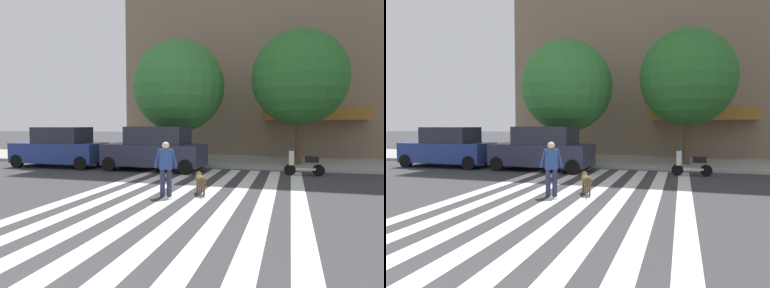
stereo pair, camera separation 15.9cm
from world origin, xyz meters
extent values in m
plane|color=#353538|center=(0.00, 7.22, 0.00)|extent=(160.00, 160.00, 0.00)
cube|color=#989890|center=(0.00, 17.44, 0.07)|extent=(80.00, 6.00, 0.15)
cube|color=silver|center=(-2.45, 7.22, 0.00)|extent=(0.45, 13.84, 0.01)
cube|color=silver|center=(-1.55, 7.22, 0.00)|extent=(0.45, 13.84, 0.01)
cube|color=silver|center=(-0.65, 7.22, 0.00)|extent=(0.45, 13.84, 0.01)
cube|color=silver|center=(0.25, 7.22, 0.00)|extent=(0.45, 13.84, 0.01)
cube|color=silver|center=(1.15, 7.22, 0.00)|extent=(0.45, 13.84, 0.01)
cube|color=silver|center=(2.05, 7.22, 0.00)|extent=(0.45, 13.84, 0.01)
cube|color=silver|center=(2.95, 7.22, 0.00)|extent=(0.45, 13.84, 0.01)
cube|color=silver|center=(3.85, 7.22, 0.00)|extent=(0.45, 13.84, 0.01)
cube|color=#955E21|center=(4.93, 19.84, 2.75)|extent=(5.98, 1.60, 0.70)
cube|color=navy|center=(-7.68, 13.01, 0.73)|extent=(4.56, 2.11, 0.97)
cube|color=#232833|center=(-7.50, 13.02, 1.61)|extent=(2.52, 1.81, 0.79)
cylinder|color=black|center=(-9.43, 12.05, 0.33)|extent=(0.67, 0.24, 0.66)
cylinder|color=black|center=(-9.48, 13.87, 0.33)|extent=(0.67, 0.24, 0.66)
cylinder|color=black|center=(-5.88, 12.16, 0.33)|extent=(0.67, 0.24, 0.66)
cylinder|color=black|center=(-5.94, 13.98, 0.33)|extent=(0.67, 0.24, 0.66)
cube|color=#2A2B41|center=(-2.52, 13.01, 0.74)|extent=(4.74, 2.12, 0.99)
cube|color=#232833|center=(-2.34, 13.01, 1.64)|extent=(2.79, 1.82, 0.81)
cylinder|color=black|center=(-4.41, 12.20, 0.33)|extent=(0.67, 0.25, 0.66)
cylinder|color=black|center=(-4.34, 13.98, 0.33)|extent=(0.67, 0.25, 0.66)
cylinder|color=black|center=(-0.71, 12.05, 0.33)|extent=(0.67, 0.25, 0.66)
cylinder|color=black|center=(-0.64, 13.83, 0.33)|extent=(0.67, 0.25, 0.66)
cylinder|color=black|center=(3.58, 13.10, 0.24)|extent=(0.49, 0.13, 0.48)
cylinder|color=black|center=(4.73, 13.17, 0.24)|extent=(0.49, 0.17, 0.48)
cube|color=silver|center=(4.20, 13.14, 0.29)|extent=(0.82, 0.37, 0.08)
cube|color=black|center=(4.45, 13.15, 0.69)|extent=(0.54, 0.33, 0.24)
cube|color=silver|center=(3.63, 13.10, 0.74)|extent=(0.22, 0.29, 0.60)
cylinder|color=black|center=(3.63, 13.10, 1.09)|extent=(0.07, 0.50, 0.04)
cylinder|color=#4C3823|center=(-2.32, 16.10, 1.50)|extent=(0.33, 0.33, 2.70)
sphere|color=#337533|center=(-2.32, 16.10, 4.22)|extent=(4.99, 4.99, 4.99)
cylinder|color=#4C3823|center=(3.97, 16.11, 1.66)|extent=(0.30, 0.30, 3.01)
sphere|color=#286628|center=(3.97, 16.11, 4.46)|extent=(4.73, 4.73, 4.73)
cylinder|color=#282D4C|center=(-0.06, 7.56, 0.41)|extent=(0.20, 0.20, 0.82)
cylinder|color=#282D4C|center=(0.12, 7.63, 0.41)|extent=(0.20, 0.20, 0.82)
cube|color=navy|center=(0.03, 7.60, 1.12)|extent=(0.44, 0.37, 0.60)
cylinder|color=navy|center=(-0.19, 7.50, 1.15)|extent=(0.24, 0.17, 0.57)
cylinder|color=navy|center=(0.25, 7.69, 1.15)|extent=(0.24, 0.17, 0.57)
sphere|color=beige|center=(0.03, 7.60, 1.53)|extent=(0.29, 0.29, 0.22)
cylinder|color=brown|center=(0.95, 8.19, 0.45)|extent=(0.51, 0.73, 0.26)
sphere|color=brown|center=(0.79, 8.58, 0.55)|extent=(0.26, 0.26, 0.20)
cylinder|color=brown|center=(1.12, 7.78, 0.50)|extent=(0.12, 0.23, 0.16)
cylinder|color=brown|center=(0.79, 8.38, 0.16)|extent=(0.07, 0.07, 0.32)
cylinder|color=brown|center=(0.92, 8.44, 0.16)|extent=(0.07, 0.07, 0.32)
cylinder|color=brown|center=(0.98, 7.94, 0.16)|extent=(0.07, 0.07, 0.32)
cylinder|color=brown|center=(1.11, 7.99, 0.16)|extent=(0.07, 0.07, 0.32)
camera|label=1|loc=(3.58, -2.08, 2.17)|focal=32.58mm
camera|label=2|loc=(3.74, -2.03, 2.17)|focal=32.58mm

